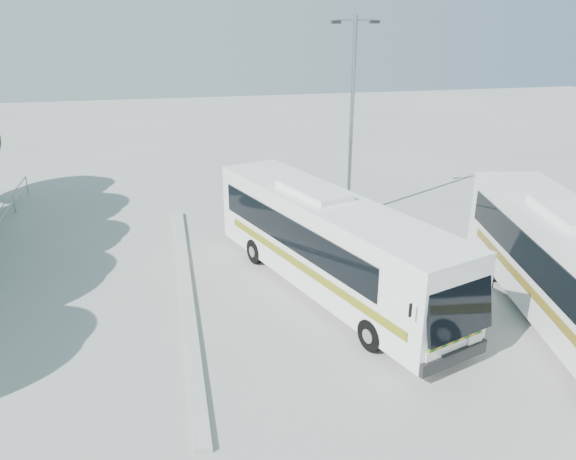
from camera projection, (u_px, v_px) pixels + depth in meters
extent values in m
plane|color=#AAAAA4|center=(261.00, 311.00, 18.21)|extent=(100.00, 100.00, 0.00)
cube|color=#B2B2AD|center=(186.00, 288.00, 19.55)|extent=(0.40, 16.00, 0.15)
cylinder|color=gray|center=(23.00, 191.00, 28.80)|extent=(0.06, 0.06, 1.00)
cube|color=white|center=(328.00, 241.00, 18.99)|extent=(6.01, 11.70, 2.93)
cube|color=black|center=(460.00, 303.00, 14.24)|extent=(2.24, 1.13, 1.87)
cube|color=black|center=(289.00, 233.00, 18.73)|extent=(3.03, 8.75, 1.06)
cube|color=black|center=(348.00, 220.00, 19.91)|extent=(3.03, 8.75, 1.06)
cube|color=#0B4D0B|center=(302.00, 267.00, 18.37)|extent=(3.26, 9.48, 0.27)
cylinder|color=black|center=(372.00, 335.00, 15.96)|extent=(0.58, 1.00, 0.96)
cylinder|color=black|center=(428.00, 315.00, 17.00)|extent=(0.58, 1.00, 0.96)
cylinder|color=black|center=(256.00, 251.00, 21.56)|extent=(0.58, 1.00, 0.96)
cylinder|color=black|center=(303.00, 240.00, 22.61)|extent=(0.58, 1.00, 0.96)
cube|color=white|center=(575.00, 273.00, 16.59)|extent=(4.79, 12.04, 3.00)
cube|color=black|center=(527.00, 254.00, 16.99)|extent=(1.96, 9.25, 1.08)
cube|color=#0C551F|center=(534.00, 295.00, 16.51)|extent=(2.10, 10.01, 0.28)
cylinder|color=black|center=(492.00, 267.00, 20.18)|extent=(0.49, 1.02, 0.98)
cylinder|color=black|center=(554.00, 267.00, 20.20)|extent=(0.49, 1.02, 0.98)
cylinder|color=#95979E|center=(351.00, 122.00, 25.01)|extent=(0.20, 0.20, 8.96)
cylinder|color=#95979E|center=(356.00, 20.00, 23.47)|extent=(1.79, 0.31, 0.09)
cube|color=black|center=(336.00, 22.00, 23.22)|extent=(0.41, 0.25, 0.13)
cube|color=black|center=(375.00, 22.00, 23.77)|extent=(0.41, 0.25, 0.13)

